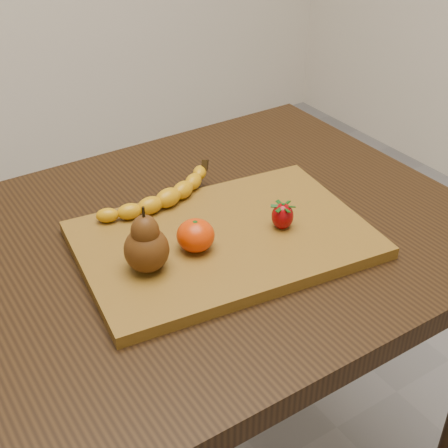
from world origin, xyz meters
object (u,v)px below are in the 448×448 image
cutting_board (224,240)px  mandarin (196,235)px  pear (146,239)px  table (181,288)px

cutting_board → mandarin: size_ratio=7.78×
pear → cutting_board: bearing=4.7°
table → pear: pear is taller
cutting_board → mandarin: 0.07m
cutting_board → mandarin: bearing=-164.2°
pear → mandarin: (0.08, 0.00, -0.03)m
table → pear: 0.20m
cutting_board → mandarin: mandarin is taller
table → cutting_board: 0.13m
pear → mandarin: 0.09m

